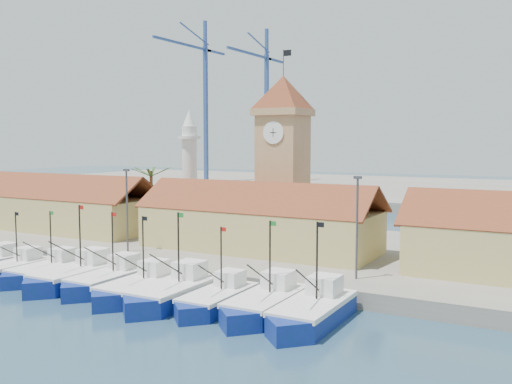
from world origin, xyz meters
The scene contains 20 objects.
ground centered at (0.00, 0.00, 0.00)m, with size 400.00×400.00×0.00m, color navy.
quay centered at (0.00, 24.00, 0.75)m, with size 140.00×32.00×1.50m, color gray.
terminal centered at (0.00, 110.00, 1.00)m, with size 240.00×80.00×2.00m, color gray.
boat_1 centered at (-18.37, 1.94, 0.71)m, with size 3.30×9.05×6.85m.
boat_2 centered at (-14.55, 2.89, 0.73)m, with size 3.41×9.34×7.07m.
boat_3 centered at (-10.21, 2.41, 0.83)m, with size 3.86×10.56×7.99m.
boat_4 centered at (-6.51, 2.87, 0.77)m, with size 3.60×9.87×7.47m.
boat_5 centered at (-2.27, 2.08, 0.77)m, with size 3.60×9.86×7.46m.
boat_6 centered at (1.44, 2.13, 0.83)m, with size 3.87×10.61×8.03m.
boat_7 centered at (5.47, 2.56, 0.72)m, with size 3.38×9.26×7.00m.
boat_8 centered at (9.63, 3.05, 0.80)m, with size 3.74×10.25×7.75m.
boat_9 centered at (13.69, 2.81, 0.83)m, with size 3.86×10.57×8.00m.
hall_left centered at (-32.00, 20.00, 3.99)m, with size 31.20×10.13×7.61m.
hall_center centered at (0.00, 20.00, 3.99)m, with size 27.04×10.13×7.61m.
clock_tower centered at (0.00, 26.00, 11.96)m, with size 5.80×5.80×22.70m.
minaret centered at (-15.00, 28.00, 9.73)m, with size 3.00×3.00×16.30m.
palm_tree centered at (-20.00, 26.00, 6.25)m, with size 5.60×5.03×8.39m.
lamp_posts centered at (0.50, 12.00, 6.48)m, with size 80.70×0.25×9.03m.
crane_blue_far centered at (-61.72, 100.61, 27.21)m, with size 1.00×33.15×45.37m.
crane_blue_near centered at (-45.21, 106.86, 25.51)m, with size 1.00×30.85×42.64m.
Camera 1 is at (29.84, -35.17, 13.52)m, focal length 40.00 mm.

